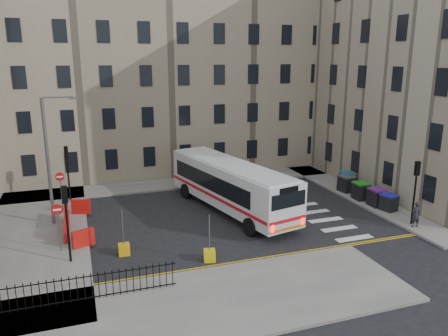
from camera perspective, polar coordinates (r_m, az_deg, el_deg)
ground at (r=30.47m, az=3.88°, el=-5.87°), size 120.00×120.00×0.00m
pavement_north at (r=36.81m, az=-10.05°, el=-2.35°), size 36.00×3.20×0.15m
pavement_east at (r=37.90m, az=14.16°, el=-2.09°), size 2.40×26.00×0.15m
pavement_west at (r=29.38m, az=-23.30°, el=-7.69°), size 6.00×22.00×0.15m
pavement_sw at (r=19.82m, az=-4.02°, el=-17.46°), size 20.00×6.00×0.15m
terrace_north at (r=42.07m, az=-13.46°, el=11.38°), size 38.30×10.80×17.20m
corner_east at (r=43.52m, az=25.59°, el=11.80°), size 17.80×24.30×19.20m
traffic_light_east at (r=29.73m, az=23.75°, el=-1.80°), size 0.28×0.22×4.10m
traffic_light_nw at (r=33.71m, az=-19.79°, el=0.38°), size 0.28×0.22×4.10m
traffic_light_sw at (r=23.60m, az=-19.91°, el=-5.43°), size 0.28×0.22×4.10m
streetlamp at (r=29.04m, az=-22.04°, el=1.01°), size 0.50×0.22×8.14m
no_entry_north at (r=31.98m, az=-20.58°, el=-1.89°), size 0.60×0.08×3.00m
no_entry_south at (r=25.30m, az=-20.87°, el=-6.11°), size 0.60×0.08×3.00m
roadworks_barriers at (r=28.58m, az=-19.15°, el=-6.67°), size 1.66×6.26×1.00m
iron_railings at (r=20.58m, az=-17.33°, el=-14.67°), size 7.80×0.04×1.20m
bus at (r=30.27m, az=0.86°, el=-2.10°), size 5.50×12.67×3.37m
wheelie_bin_a at (r=32.35m, az=20.73°, el=-4.22°), size 1.13×1.23×1.15m
wheelie_bin_b at (r=33.03m, az=19.31°, el=-3.62°), size 1.00×1.15×1.26m
wheelie_bin_c at (r=34.16m, az=17.45°, el=-2.85°), size 1.09×1.23×1.29m
wheelie_bin_d at (r=35.80m, az=15.69°, el=-1.96°), size 1.11×1.24×1.28m
wheelie_bin_e at (r=36.82m, az=15.68°, el=-1.51°), size 1.35×1.44×1.27m
pedestrian at (r=29.84m, az=23.75°, el=-5.58°), size 0.62×0.43×1.63m
bollard_yellow at (r=24.83m, az=-12.92°, el=-10.32°), size 0.62×0.62×0.60m
bollard_chevron at (r=23.56m, az=-1.90°, el=-11.34°), size 0.72×0.72×0.60m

